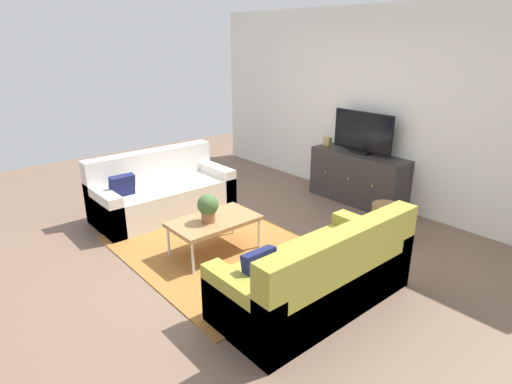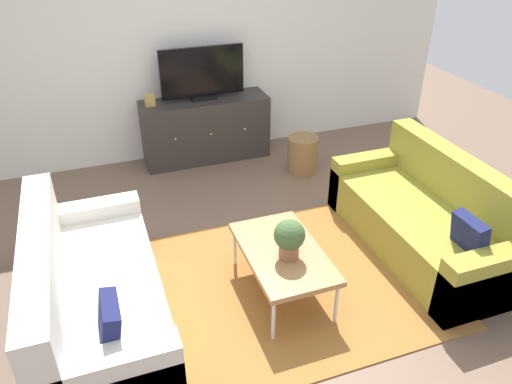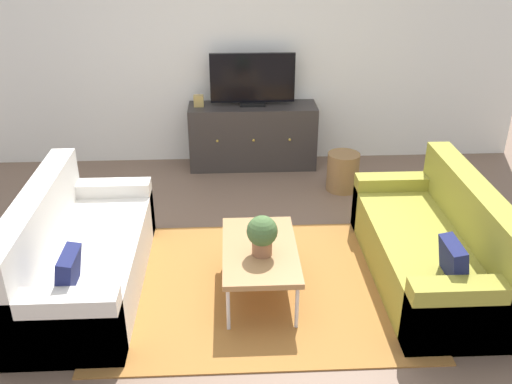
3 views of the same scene
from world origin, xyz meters
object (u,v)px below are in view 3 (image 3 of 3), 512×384
(potted_plant, at_px, (262,234))
(tv_console, at_px, (253,136))
(wicker_basket, at_px, (343,172))
(coffee_table, at_px, (259,252))
(couch_right_side, at_px, (439,249))
(couch_left_side, at_px, (74,259))
(mantel_clock, at_px, (199,101))
(flat_screen_tv, at_px, (252,80))

(potted_plant, xyz_separation_m, tv_console, (0.04, 2.57, -0.21))
(tv_console, height_order, wicker_basket, tv_console)
(tv_console, distance_m, wicker_basket, 1.17)
(coffee_table, bearing_deg, couch_right_side, 4.71)
(couch_right_side, bearing_deg, tv_console, 120.20)
(potted_plant, relative_size, tv_console, 0.21)
(couch_left_side, xyz_separation_m, mantel_clock, (0.89, 2.37, 0.52))
(coffee_table, height_order, tv_console, tv_console)
(couch_left_side, height_order, mantel_clock, mantel_clock)
(flat_screen_tv, height_order, wicker_basket, flat_screen_tv)
(couch_left_side, distance_m, potted_plant, 1.49)
(potted_plant, bearing_deg, coffee_table, 100.95)
(mantel_clock, distance_m, wicker_basket, 1.79)
(couch_left_side, relative_size, wicker_basket, 4.43)
(coffee_table, bearing_deg, couch_left_side, 175.26)
(couch_left_side, height_order, wicker_basket, couch_left_side)
(mantel_clock, bearing_deg, potted_plant, -77.68)
(mantel_clock, xyz_separation_m, wicker_basket, (1.54, -0.69, -0.59))
(couch_right_side, height_order, potted_plant, couch_right_side)
(couch_left_side, height_order, flat_screen_tv, flat_screen_tv)
(couch_right_side, bearing_deg, couch_left_side, 180.00)
(flat_screen_tv, relative_size, mantel_clock, 7.25)
(mantel_clock, bearing_deg, wicker_basket, -24.28)
(couch_right_side, height_order, tv_console, couch_right_side)
(couch_right_side, height_order, mantel_clock, mantel_clock)
(couch_right_side, distance_m, coffee_table, 1.45)
(couch_right_side, distance_m, flat_screen_tv, 2.86)
(couch_left_side, distance_m, tv_console, 2.80)
(potted_plant, bearing_deg, tv_console, 89.06)
(tv_console, relative_size, flat_screen_tv, 1.54)
(couch_right_side, bearing_deg, flat_screen_tv, 120.00)
(couch_left_side, relative_size, flat_screen_tv, 1.94)
(couch_left_side, distance_m, wicker_basket, 2.95)
(mantel_clock, bearing_deg, tv_console, -0.00)
(coffee_table, distance_m, tv_console, 2.49)
(couch_left_side, height_order, coffee_table, couch_left_side)
(coffee_table, height_order, mantel_clock, mantel_clock)
(flat_screen_tv, bearing_deg, mantel_clock, -178.11)
(couch_left_side, xyz_separation_m, flat_screen_tv, (1.49, 2.39, 0.75))
(tv_console, relative_size, mantel_clock, 11.15)
(potted_plant, distance_m, flat_screen_tv, 2.63)
(flat_screen_tv, distance_m, mantel_clock, 0.65)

